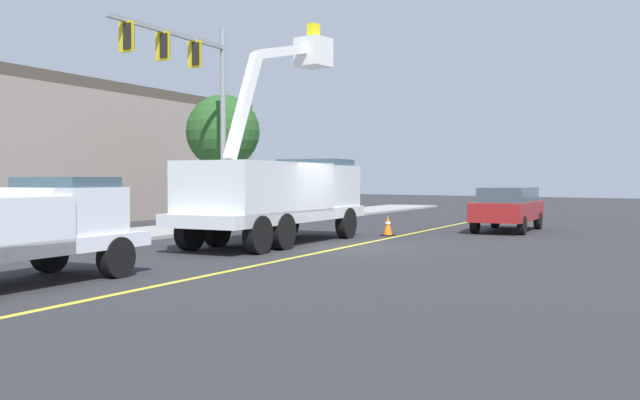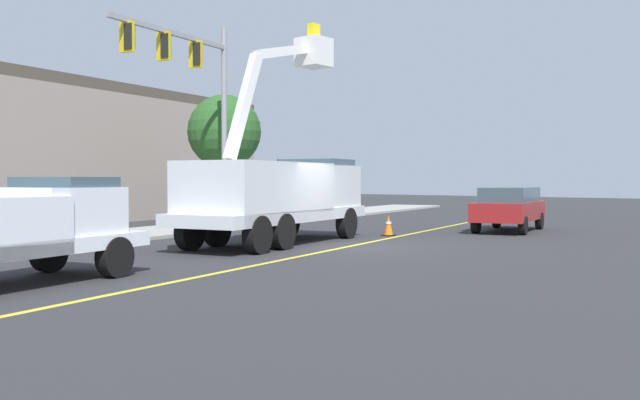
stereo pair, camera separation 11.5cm
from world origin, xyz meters
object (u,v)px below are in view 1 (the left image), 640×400
object	(u,v)px
utility_bucket_truck	(278,192)
passing_minivan	(508,206)
service_pickup_truck	(6,227)
traffic_cone_mid_front	(388,226)
traffic_signal_mast	(192,81)

from	to	relation	value
utility_bucket_truck	passing_minivan	world-z (taller)	utility_bucket_truck
service_pickup_truck	utility_bucket_truck	bearing A→B (deg)	11.67
utility_bucket_truck	passing_minivan	size ratio (longest dim) A/B	1.68
service_pickup_truck	passing_minivan	bearing A→B (deg)	-4.20
passing_minivan	service_pickup_truck	bearing A→B (deg)	175.80
service_pickup_truck	traffic_cone_mid_front	xyz separation A→B (m)	(14.47, 0.98, -0.76)
traffic_signal_mast	traffic_cone_mid_front	bearing A→B (deg)	-62.50
traffic_cone_mid_front	traffic_signal_mast	distance (m)	9.03
passing_minivan	traffic_cone_mid_front	xyz separation A→B (m)	(-4.80, 2.40, -0.61)
utility_bucket_truck	traffic_signal_mast	distance (m)	6.90
passing_minivan	traffic_signal_mast	size ratio (longest dim) A/B	0.64
service_pickup_truck	traffic_signal_mast	xyz separation A→B (m)	(11.09, 7.47, 4.53)
traffic_cone_mid_front	utility_bucket_truck	bearing A→B (deg)	167.28
utility_bucket_truck	service_pickup_truck	xyz separation A→B (m)	(-9.82, -2.03, -0.49)
service_pickup_truck	traffic_cone_mid_front	bearing A→B (deg)	3.88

